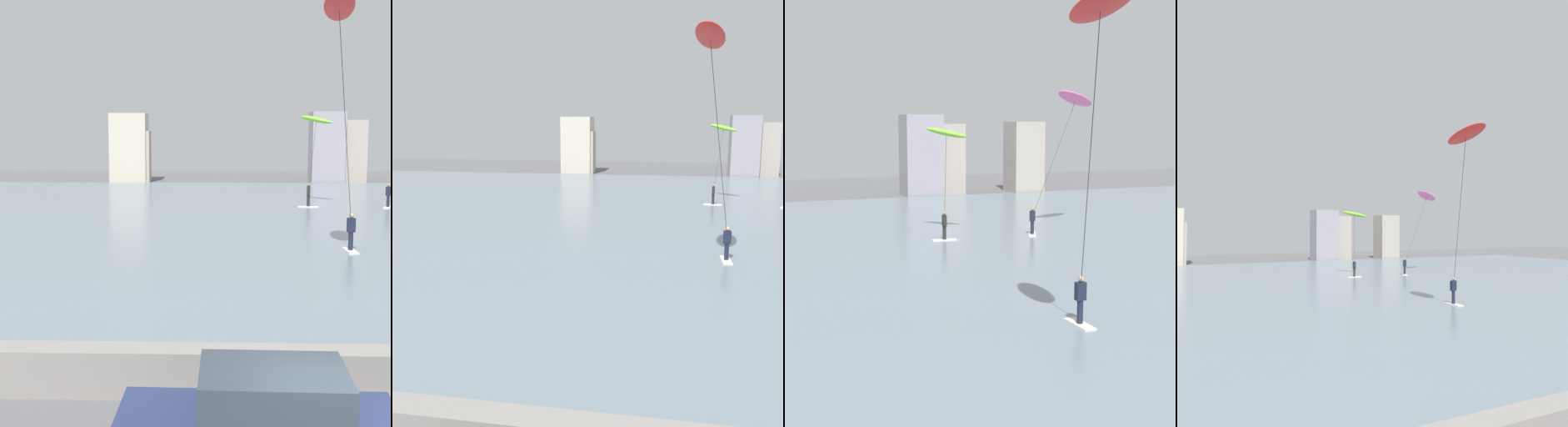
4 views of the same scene
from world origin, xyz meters
TOP-DOWN VIEW (x-y plane):
  - water_bay at (0.00, 30.58)m, footprint 84.00×52.00m
  - far_shore_buildings at (3.94, 59.02)m, footprint 35.29×4.83m
  - kitesurfer_lime at (5.26, 36.12)m, footprint 2.65×2.94m
  - kitesurfer_pink at (13.11, 35.39)m, footprint 5.59×3.05m
  - kitesurfer_red at (2.78, 15.72)m, footprint 2.41×5.52m

SIDE VIEW (x-z plane):
  - water_bay at x=0.00m, z-range 0.00..0.10m
  - far_shore_buildings at x=3.94m, z-range -0.30..7.19m
  - kitesurfer_lime at x=5.26m, z-range 2.11..8.60m
  - kitesurfer_pink at x=13.11m, z-range 3.25..11.98m
  - kitesurfer_red at x=2.78m, z-range 3.95..13.98m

